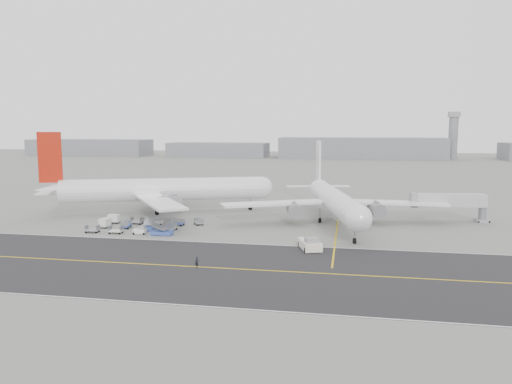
% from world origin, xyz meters
% --- Properties ---
extents(ground, '(700.00, 700.00, 0.00)m').
position_xyz_m(ground, '(0.00, 0.00, 0.00)').
color(ground, gray).
rests_on(ground, ground).
extents(taxiway, '(220.00, 59.00, 0.03)m').
position_xyz_m(taxiway, '(5.02, -17.98, 0.01)').
color(taxiway, '#27272A').
rests_on(taxiway, ground).
extents(horizon_buildings, '(520.00, 28.00, 28.00)m').
position_xyz_m(horizon_buildings, '(30.00, 260.00, 0.00)').
color(horizon_buildings, gray).
rests_on(horizon_buildings, ground).
extents(control_tower, '(7.00, 7.00, 31.25)m').
position_xyz_m(control_tower, '(100.00, 265.00, 16.25)').
color(control_tower, gray).
rests_on(control_tower, ground).
extents(airliner_a, '(54.29, 53.31, 19.61)m').
position_xyz_m(airliner_a, '(-13.20, 26.23, 5.65)').
color(airliner_a, white).
rests_on(airliner_a, ground).
extents(airliner_b, '(48.27, 49.32, 17.25)m').
position_xyz_m(airliner_b, '(29.05, 21.07, 4.98)').
color(airliner_b, white).
rests_on(airliner_b, ground).
extents(pushback_tug, '(4.69, 8.05, 2.29)m').
position_xyz_m(pushback_tug, '(25.92, -4.14, 0.94)').
color(pushback_tug, silver).
rests_on(pushback_tug, ground).
extents(jet_bridge, '(17.07, 4.87, 6.38)m').
position_xyz_m(jet_bridge, '(53.92, 26.81, 4.45)').
color(jet_bridge, gray).
rests_on(jet_bridge, ground).
extents(gse_cluster, '(22.85, 17.55, 2.02)m').
position_xyz_m(gse_cluster, '(-10.14, 6.66, 0.00)').
color(gse_cluster, '#99999E').
rests_on(gse_cluster, ground).
extents(stray_dolly, '(2.55, 2.73, 1.44)m').
position_xyz_m(stray_dolly, '(0.92, 13.24, 0.00)').
color(stray_dolly, silver).
rests_on(stray_dolly, ground).
extents(ground_crew_a, '(0.70, 0.57, 1.64)m').
position_xyz_m(ground_crew_a, '(10.35, -18.31, 0.82)').
color(ground_crew_a, black).
rests_on(ground_crew_a, ground).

